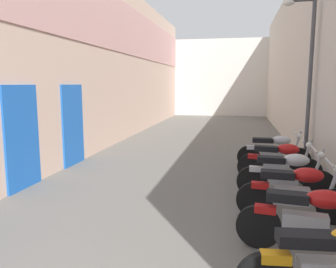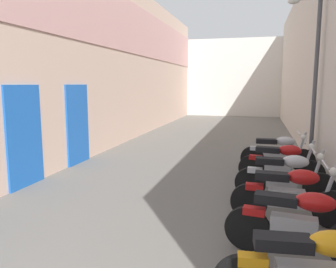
# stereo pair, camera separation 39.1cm
# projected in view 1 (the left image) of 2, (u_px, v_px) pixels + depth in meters

# --- Properties ---
(ground_plane) EXTENTS (38.99, 38.99, 0.00)m
(ground_plane) POSITION_uv_depth(u_px,v_px,m) (194.00, 156.00, 10.24)
(ground_plane) COLOR #66635E
(building_left) EXTENTS (0.45, 22.99, 6.09)m
(building_left) POSITION_uv_depth(u_px,v_px,m) (113.00, 61.00, 12.33)
(building_left) COLOR beige
(building_left) RESTS_ON ground
(building_right) EXTENTS (0.45, 22.99, 5.99)m
(building_right) POSITION_uv_depth(u_px,v_px,m) (303.00, 60.00, 11.03)
(building_right) COLOR beige
(building_right) RESTS_ON ground
(building_far_end) EXTENTS (9.34, 2.00, 5.29)m
(building_far_end) POSITION_uv_depth(u_px,v_px,m) (221.00, 78.00, 23.86)
(building_far_end) COLOR silver
(building_far_end) RESTS_ON ground
(motorcycle_second) EXTENTS (1.85, 0.58, 1.04)m
(motorcycle_second) POSITION_uv_depth(u_px,v_px,m) (335.00, 266.00, 3.14)
(motorcycle_second) COLOR black
(motorcycle_second) RESTS_ON ground
(motorcycle_third) EXTENTS (1.85, 0.58, 1.04)m
(motorcycle_third) POSITION_uv_depth(u_px,v_px,m) (310.00, 219.00, 4.25)
(motorcycle_third) COLOR black
(motorcycle_third) RESTS_ON ground
(motorcycle_fourth) EXTENTS (1.85, 0.58, 1.04)m
(motorcycle_fourth) POSITION_uv_depth(u_px,v_px,m) (295.00, 191.00, 5.34)
(motorcycle_fourth) COLOR black
(motorcycle_fourth) RESTS_ON ground
(motorcycle_fifth) EXTENTS (1.85, 0.58, 1.04)m
(motorcycle_fifth) POSITION_uv_depth(u_px,v_px,m) (286.00, 174.00, 6.38)
(motorcycle_fifth) COLOR black
(motorcycle_fifth) RESTS_ON ground
(motorcycle_sixth) EXTENTS (1.84, 0.58, 1.04)m
(motorcycle_sixth) POSITION_uv_depth(u_px,v_px,m) (279.00, 161.00, 7.45)
(motorcycle_sixth) COLOR black
(motorcycle_sixth) RESTS_ON ground
(motorcycle_seventh) EXTENTS (1.85, 0.58, 1.04)m
(motorcycle_seventh) POSITION_uv_depth(u_px,v_px,m) (274.00, 151.00, 8.61)
(motorcycle_seventh) COLOR black
(motorcycle_seventh) RESTS_ON ground
(street_lamp) EXTENTS (0.79, 0.18, 4.28)m
(street_lamp) POSITION_uv_depth(u_px,v_px,m) (306.00, 71.00, 8.25)
(street_lamp) COLOR #47474C
(street_lamp) RESTS_ON ground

